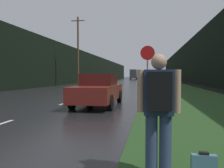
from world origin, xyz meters
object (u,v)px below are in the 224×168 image
at_px(suitcase, 204,166).
at_px(delivery_truck, 133,74).
at_px(stop_sign, 147,69).
at_px(car_passing_near, 99,90).
at_px(hitchhiker_with_backpack, 159,107).

bearing_deg(suitcase, delivery_truck, 94.93).
height_order(stop_sign, suitcase, stop_sign).
relative_size(suitcase, delivery_truck, 0.05).
xyz_separation_m(suitcase, delivery_truck, (-7.07, 86.81, 1.76)).
height_order(suitcase, car_passing_near, car_passing_near).
xyz_separation_m(stop_sign, suitcase, (0.88, -8.13, -1.60)).
bearing_deg(hitchhiker_with_backpack, car_passing_near, 108.53).
bearing_deg(hitchhiker_with_backpack, suitcase, 8.54).
relative_size(car_passing_near, delivery_truck, 0.66).
relative_size(stop_sign, car_passing_near, 0.60).
bearing_deg(suitcase, car_passing_near, 112.85).
xyz_separation_m(stop_sign, delivery_truck, (-6.19, 78.68, 0.17)).
bearing_deg(hitchhiker_with_backpack, stop_sign, 92.05).
height_order(hitchhiker_with_backpack, car_passing_near, hitchhiker_with_backpack).
height_order(hitchhiker_with_backpack, suitcase, hitchhiker_with_backpack).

